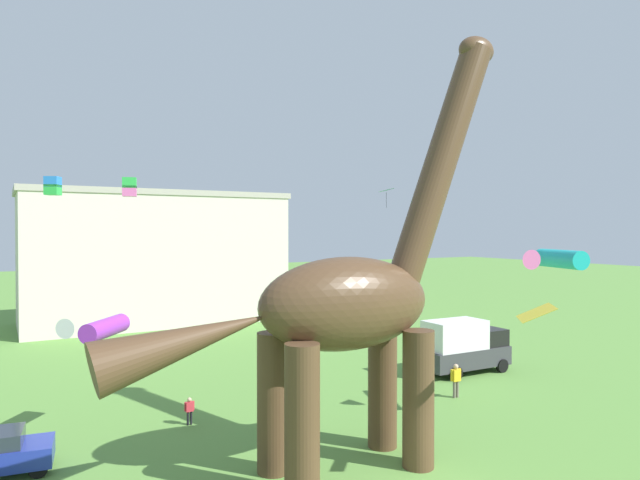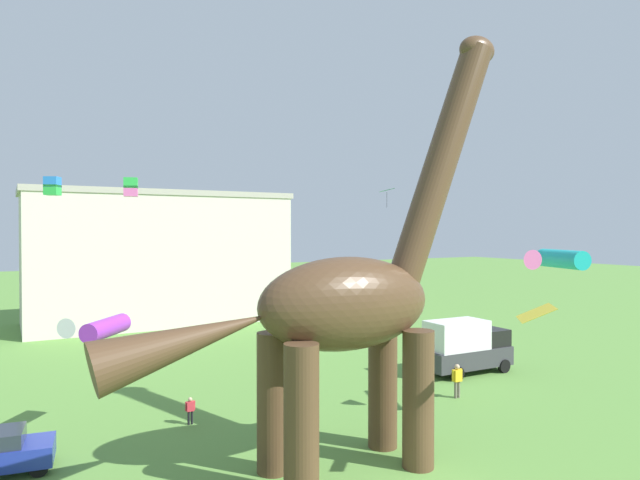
{
  "view_description": "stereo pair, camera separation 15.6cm",
  "coord_description": "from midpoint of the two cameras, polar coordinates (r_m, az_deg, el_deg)",
  "views": [
    {
      "loc": [
        -11.65,
        -13.01,
        8.53
      ],
      "look_at": [
        -1.22,
        5.31,
        8.17
      ],
      "focal_mm": 31.53,
      "sensor_mm": 36.0,
      "label": 1
    },
    {
      "loc": [
        -11.51,
        -13.09,
        8.53
      ],
      "look_at": [
        -1.22,
        5.31,
        8.17
      ],
      "focal_mm": 31.53,
      "sensor_mm": 36.0,
      "label": 2
    }
  ],
  "objects": [
    {
      "name": "kite_far_right",
      "position": [
        24.94,
        -21.81,
        -8.29
      ],
      "size": [
        2.93,
        2.8,
        0.82
      ],
      "color": "purple"
    },
    {
      "name": "kite_mid_left",
      "position": [
        23.64,
        6.56,
        5.03
      ],
      "size": [
        0.62,
        0.74,
        0.8
      ],
      "color": "green"
    },
    {
      "name": "background_building_block",
      "position": [
        54.64,
        -16.46,
        -1.66
      ],
      "size": [
        23.23,
        10.18,
        12.06
      ],
      "color": "beige",
      "rests_on": "ground_plane"
    },
    {
      "name": "kite_drifting",
      "position": [
        19.35,
        20.87,
        -6.91
      ],
      "size": [
        1.78,
        1.82,
        0.49
      ],
      "color": "yellow"
    },
    {
      "name": "parked_box_truck",
      "position": [
        35.14,
        14.23,
        -10.34
      ],
      "size": [
        5.64,
        2.38,
        3.2
      ],
      "rotation": [
        0.0,
        0.0,
        -0.02
      ],
      "color": "#38383D",
      "rests_on": "ground_plane"
    },
    {
      "name": "person_strolling_adult",
      "position": [
        30.2,
        13.47,
        -13.4
      ],
      "size": [
        0.64,
        0.28,
        1.72
      ],
      "rotation": [
        0.0,
        0.0,
        1.38
      ],
      "color": "#6B6056",
      "rests_on": "ground_plane"
    },
    {
      "name": "person_watching_child",
      "position": [
        26.3,
        -13.29,
        -16.29
      ],
      "size": [
        0.45,
        0.2,
        1.2
      ],
      "rotation": [
        0.0,
        0.0,
        2.41
      ],
      "color": "black",
      "rests_on": "ground_plane"
    },
    {
      "name": "dinosaur_sculpture",
      "position": [
        20.01,
        2.3,
        -6.47
      ],
      "size": [
        15.7,
        3.33,
        16.41
      ],
      "rotation": [
        0.0,
        0.0,
        0.39
      ],
      "color": "#513823",
      "rests_on": "ground_plane"
    },
    {
      "name": "kite_near_high",
      "position": [
        27.96,
        -18.92,
        5.1
      ],
      "size": [
        0.75,
        0.75,
        0.88
      ],
      "color": "green"
    },
    {
      "name": "kite_near_low",
      "position": [
        17.81,
        -25.72,
        4.97
      ],
      "size": [
        0.5,
        0.5,
        0.53
      ],
      "color": "#287AE5"
    },
    {
      "name": "kite_high_left",
      "position": [
        27.02,
        22.43,
        -1.8
      ],
      "size": [
        2.94,
        3.06,
        0.87
      ],
      "color": "#19B2B7"
    }
  ]
}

